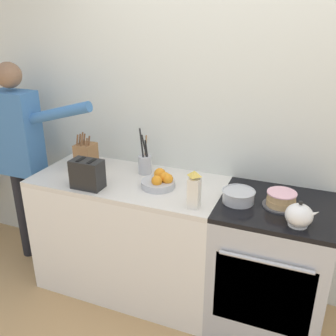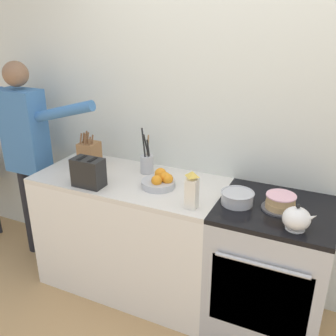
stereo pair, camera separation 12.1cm
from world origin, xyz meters
name	(u,v)px [view 1 (the left image)]	position (x,y,z in m)	size (l,w,h in m)	color
wall_back	(238,126)	(0.00, 0.67, 1.30)	(8.00, 0.04, 2.60)	silver
counter_cabinet	(130,234)	(-0.70, 0.33, 0.46)	(1.37, 0.65, 0.92)	white
stove_range	(269,266)	(0.34, 0.32, 0.46)	(0.70, 0.68, 0.92)	#B7BABF
layer_cake	(281,200)	(0.37, 0.31, 0.96)	(0.22, 0.22, 0.10)	#4C4C51
tea_kettle	(299,215)	(0.48, 0.12, 0.98)	(0.19, 0.15, 0.15)	white
mixing_bowl	(238,196)	(0.11, 0.27, 0.96)	(0.21, 0.21, 0.08)	#B7BABF
knife_block	(86,156)	(-1.09, 0.40, 1.02)	(0.13, 0.15, 0.28)	olive
utensil_crock	(145,163)	(-0.63, 0.47, 1.00)	(0.10, 0.10, 0.34)	#B7BABF
fruit_bowl	(160,181)	(-0.43, 0.30, 0.96)	(0.23, 0.23, 0.11)	#B7BABF
toaster	(87,174)	(-0.88, 0.10, 1.02)	(0.23, 0.13, 0.20)	black
milk_carton	(194,190)	(-0.13, 0.10, 1.03)	(0.07, 0.07, 0.24)	white
person_baker	(21,149)	(-1.66, 0.34, 1.02)	(0.94, 0.20, 1.69)	black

